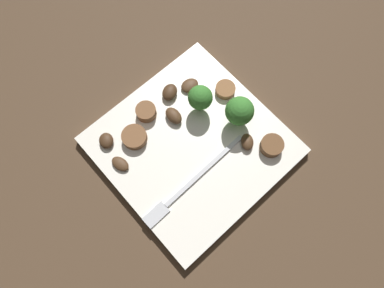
# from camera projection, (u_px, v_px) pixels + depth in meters

# --- Properties ---
(ground_plane) EXTENTS (1.40, 1.40, 0.00)m
(ground_plane) POSITION_uv_depth(u_px,v_px,m) (192.00, 147.00, 0.52)
(ground_plane) COLOR #4C3826
(plate) EXTENTS (0.24, 0.24, 0.02)m
(plate) POSITION_uv_depth(u_px,v_px,m) (192.00, 146.00, 0.51)
(plate) COLOR white
(plate) RESTS_ON ground_plane
(fork) EXTENTS (0.18, 0.02, 0.00)m
(fork) POSITION_uv_depth(u_px,v_px,m) (188.00, 186.00, 0.48)
(fork) COLOR silver
(fork) RESTS_ON plate
(broccoli_floret_0) EXTENTS (0.04, 0.04, 0.05)m
(broccoli_floret_0) POSITION_uv_depth(u_px,v_px,m) (239.00, 111.00, 0.48)
(broccoli_floret_0) COLOR #408630
(broccoli_floret_0) RESTS_ON plate
(broccoli_floret_1) EXTENTS (0.04, 0.04, 0.05)m
(broccoli_floret_1) POSITION_uv_depth(u_px,v_px,m) (200.00, 98.00, 0.49)
(broccoli_floret_1) COLOR #408630
(broccoli_floret_1) RESTS_ON plate
(sausage_slice_0) EXTENTS (0.05, 0.05, 0.01)m
(sausage_slice_0) POSITION_uv_depth(u_px,v_px,m) (134.00, 137.00, 0.50)
(sausage_slice_0) COLOR brown
(sausage_slice_0) RESTS_ON plate
(sausage_slice_1) EXTENTS (0.03, 0.03, 0.02)m
(sausage_slice_1) POSITION_uv_depth(u_px,v_px,m) (146.00, 112.00, 0.51)
(sausage_slice_1) COLOR brown
(sausage_slice_1) RESTS_ON plate
(sausage_slice_2) EXTENTS (0.04, 0.04, 0.01)m
(sausage_slice_2) POSITION_uv_depth(u_px,v_px,m) (272.00, 146.00, 0.49)
(sausage_slice_2) COLOR brown
(sausage_slice_2) RESTS_ON plate
(sausage_slice_3) EXTENTS (0.03, 0.03, 0.01)m
(sausage_slice_3) POSITION_uv_depth(u_px,v_px,m) (225.00, 89.00, 0.52)
(sausage_slice_3) COLOR brown
(sausage_slice_3) RESTS_ON plate
(mushroom_0) EXTENTS (0.03, 0.03, 0.01)m
(mushroom_0) POSITION_uv_depth(u_px,v_px,m) (190.00, 85.00, 0.53)
(mushroom_0) COLOR #4C331E
(mushroom_0) RESTS_ON plate
(mushroom_1) EXTENTS (0.03, 0.03, 0.01)m
(mushroom_1) POSITION_uv_depth(u_px,v_px,m) (106.00, 141.00, 0.50)
(mushroom_1) COLOR #422B19
(mushroom_1) RESTS_ON plate
(mushroom_2) EXTENTS (0.03, 0.03, 0.01)m
(mushroom_2) POSITION_uv_depth(u_px,v_px,m) (247.00, 142.00, 0.50)
(mushroom_2) COLOR #4C331E
(mushroom_2) RESTS_ON plate
(mushroom_3) EXTENTS (0.03, 0.03, 0.01)m
(mushroom_3) POSITION_uv_depth(u_px,v_px,m) (170.00, 92.00, 0.52)
(mushroom_3) COLOR #422B19
(mushroom_3) RESTS_ON plate
(mushroom_4) EXTENTS (0.02, 0.03, 0.01)m
(mushroom_4) POSITION_uv_depth(u_px,v_px,m) (120.00, 164.00, 0.49)
(mushroom_4) COLOR #4C331E
(mushroom_4) RESTS_ON plate
(mushroom_5) EXTENTS (0.02, 0.03, 0.01)m
(mushroom_5) POSITION_uv_depth(u_px,v_px,m) (174.00, 116.00, 0.51)
(mushroom_5) COLOR #4C331E
(mushroom_5) RESTS_ON plate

